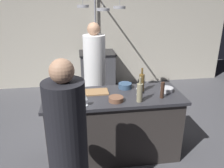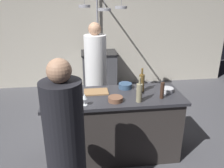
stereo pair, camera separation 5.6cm
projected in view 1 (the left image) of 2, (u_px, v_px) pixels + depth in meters
ground_plane at (114, 153)px, 3.38m from camera, size 9.00×9.00×0.00m
back_wall at (95, 31)px, 5.54m from camera, size 6.40×0.16×2.60m
kitchen_island at (114, 125)px, 3.22m from camera, size 1.80×0.72×0.90m
stove_range at (97, 71)px, 5.48m from camera, size 0.80×0.64×0.89m
chef at (95, 78)px, 4.00m from camera, size 0.36×0.36×1.72m
bar_stool_left at (75, 164)px, 2.60m from camera, size 0.28×0.28×0.68m
guest_left at (68, 155)px, 2.13m from camera, size 0.35×0.35×1.67m
overhead_pot_rack at (99, 19)px, 4.65m from camera, size 0.86×1.31×2.17m
cutting_board at (96, 92)px, 3.14m from camera, size 0.32×0.22×0.02m
pepper_mill at (162, 90)px, 2.95m from camera, size 0.05×0.05×0.21m
wine_bottle_white at (140, 92)px, 2.84m from camera, size 0.07×0.07×0.32m
wine_bottle_amber at (142, 82)px, 3.14m from camera, size 0.07×0.07×0.33m
wine_bottle_dark at (64, 87)px, 3.04m from camera, size 0.07×0.07×0.29m
wine_glass_by_chef at (139, 87)px, 3.04m from camera, size 0.07×0.07×0.15m
wine_glass_near_right_guest at (71, 86)px, 3.09m from camera, size 0.07×0.07×0.15m
wine_glass_near_left_guest at (85, 97)px, 2.74m from camera, size 0.07×0.07×0.15m
mixing_bowl_wooden at (116, 99)px, 2.88m from camera, size 0.18×0.18×0.06m
mixing_bowl_blue at (125, 86)px, 3.28m from camera, size 0.19×0.19×0.07m
mixing_bowl_steel at (167, 90)px, 3.16m from camera, size 0.17×0.17×0.06m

